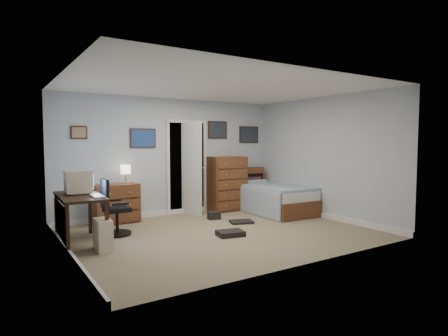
{
  "coord_description": "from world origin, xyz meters",
  "views": [
    {
      "loc": [
        -3.39,
        -5.41,
        1.57
      ],
      "look_at": [
        0.25,
        0.3,
        1.1
      ],
      "focal_mm": 30.0,
      "sensor_mm": 36.0,
      "label": 1
    }
  ],
  "objects_px": {
    "office_chair": "(114,214)",
    "bed": "(271,198)",
    "low_dresser": "(116,204)",
    "computer_desk": "(73,207)",
    "tall_dresser": "(227,184)"
  },
  "relations": [
    {
      "from": "office_chair",
      "to": "low_dresser",
      "type": "relative_size",
      "value": 1.13
    },
    {
      "from": "office_chair",
      "to": "bed",
      "type": "relative_size",
      "value": 0.46
    },
    {
      "from": "computer_desk",
      "to": "bed",
      "type": "bearing_deg",
      "value": 8.15
    },
    {
      "from": "bed",
      "to": "low_dresser",
      "type": "bearing_deg",
      "value": 169.37
    },
    {
      "from": "low_dresser",
      "to": "tall_dresser",
      "type": "height_order",
      "value": "tall_dresser"
    },
    {
      "from": "low_dresser",
      "to": "bed",
      "type": "relative_size",
      "value": 0.41
    },
    {
      "from": "computer_desk",
      "to": "office_chair",
      "type": "distance_m",
      "value": 0.75
    },
    {
      "from": "computer_desk",
      "to": "tall_dresser",
      "type": "distance_m",
      "value": 3.73
    },
    {
      "from": "low_dresser",
      "to": "tall_dresser",
      "type": "xyz_separation_m",
      "value": [
        2.54,
        -0.02,
        0.24
      ]
    },
    {
      "from": "computer_desk",
      "to": "low_dresser",
      "type": "bearing_deg",
      "value": 52.18
    },
    {
      "from": "office_chair",
      "to": "tall_dresser",
      "type": "relative_size",
      "value": 0.78
    },
    {
      "from": "tall_dresser",
      "to": "bed",
      "type": "height_order",
      "value": "tall_dresser"
    },
    {
      "from": "office_chair",
      "to": "bed",
      "type": "xyz_separation_m",
      "value": [
        3.6,
        0.21,
        -0.05
      ]
    },
    {
      "from": "computer_desk",
      "to": "tall_dresser",
      "type": "xyz_separation_m",
      "value": [
        3.54,
        1.17,
        0.03
      ]
    },
    {
      "from": "computer_desk",
      "to": "bed",
      "type": "height_order",
      "value": "computer_desk"
    }
  ]
}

